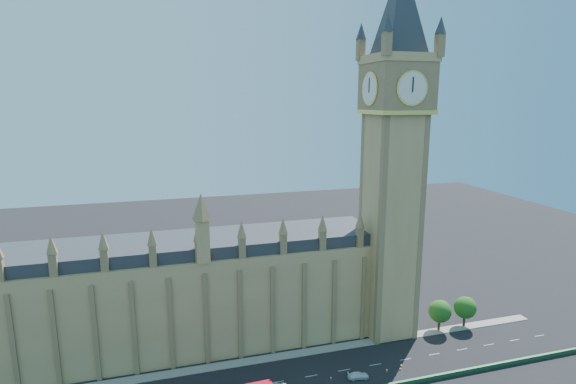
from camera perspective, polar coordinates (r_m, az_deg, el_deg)
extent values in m
cube|color=tan|center=(118.91, -18.30, -13.28)|extent=(120.00, 20.00, 25.00)
cube|color=#2D3035|center=(113.87, -18.75, -6.86)|extent=(120.00, 18.00, 3.00)
cube|color=tan|center=(119.41, 12.82, -4.41)|extent=(12.00, 12.00, 58.00)
cube|color=olive|center=(114.95, 13.62, 12.61)|extent=(14.00, 14.00, 12.00)
cylinder|color=silver|center=(108.78, 15.51, 12.58)|extent=(7.20, 0.30, 7.20)
cube|color=tan|center=(115.32, 13.79, 16.08)|extent=(14.50, 14.50, 2.00)
cube|color=gray|center=(115.12, -4.72, -20.60)|extent=(160.00, 3.00, 0.16)
cylinder|color=#382619|center=(133.15, 18.62, -15.52)|extent=(0.70, 0.70, 4.00)
sphere|color=#1A4412|center=(131.62, 18.72, -14.16)|extent=(6.00, 6.00, 6.00)
sphere|color=#1A4412|center=(132.02, 18.96, -13.81)|extent=(4.38, 4.38, 4.38)
cylinder|color=#382619|center=(137.54, 21.47, -14.82)|extent=(0.70, 0.70, 4.00)
sphere|color=#1A4412|center=(136.07, 21.58, -13.50)|extent=(6.00, 6.00, 6.00)
sphere|color=#1A4412|center=(136.50, 21.79, -13.15)|extent=(4.38, 4.38, 4.38)
imported|color=white|center=(109.98, 8.92, -22.04)|extent=(4.99, 2.55, 1.39)
cube|color=black|center=(113.59, 12.44, -21.38)|extent=(0.50, 0.50, 0.04)
cone|color=orange|center=(113.40, 12.44, -21.23)|extent=(0.56, 0.56, 0.74)
cylinder|color=white|center=(113.35, 12.45, -21.19)|extent=(0.36, 0.36, 0.13)
cube|color=black|center=(114.82, 14.07, -21.08)|extent=(0.48, 0.48, 0.04)
cone|color=orange|center=(114.65, 14.08, -20.95)|extent=(0.53, 0.53, 0.66)
cylinder|color=white|center=(114.60, 14.08, -20.91)|extent=(0.32, 0.32, 0.11)
cube|color=black|center=(115.93, 14.19, -20.73)|extent=(0.52, 0.52, 0.04)
cone|color=#FF420D|center=(115.75, 14.19, -20.59)|extent=(0.57, 0.57, 0.73)
cylinder|color=white|center=(115.69, 14.20, -20.54)|extent=(0.36, 0.36, 0.13)
cube|color=black|center=(109.32, 5.49, -22.60)|extent=(0.46, 0.46, 0.04)
cone|color=#DE4F0B|center=(109.13, 5.49, -22.45)|extent=(0.50, 0.50, 0.70)
cylinder|color=white|center=(109.07, 5.49, -22.41)|extent=(0.34, 0.34, 0.12)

